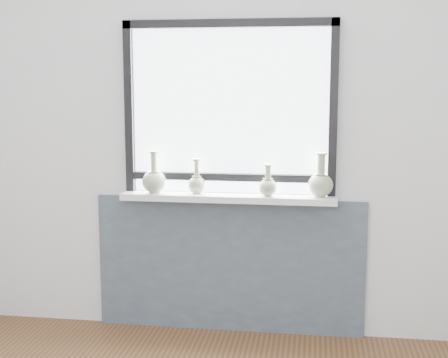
# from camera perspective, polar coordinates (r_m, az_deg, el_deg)

# --- Properties ---
(back_wall) EXTENTS (3.60, 0.02, 2.60)m
(back_wall) POSITION_cam_1_polar(r_m,az_deg,el_deg) (3.86, 0.57, 4.70)
(back_wall) COLOR silver
(back_wall) RESTS_ON ground
(apron_panel) EXTENTS (1.70, 0.03, 0.86)m
(apron_panel) POSITION_cam_1_polar(r_m,az_deg,el_deg) (3.99, 0.49, -7.89)
(apron_panel) COLOR #4B5D67
(apron_panel) RESTS_ON ground
(windowsill) EXTENTS (1.32, 0.18, 0.04)m
(windowsill) POSITION_cam_1_polar(r_m,az_deg,el_deg) (3.82, 0.35, -1.71)
(windowsill) COLOR white
(windowsill) RESTS_ON apron_panel
(window) EXTENTS (1.30, 0.06, 1.05)m
(window) POSITION_cam_1_polar(r_m,az_deg,el_deg) (3.82, 0.49, 6.77)
(window) COLOR black
(window) RESTS_ON windowsill
(vase_a) EXTENTS (0.15, 0.15, 0.26)m
(vase_a) POSITION_cam_1_polar(r_m,az_deg,el_deg) (3.87, -6.40, -0.11)
(vase_a) COLOR #A0AD8C
(vase_a) RESTS_ON windowsill
(vase_b) EXTENTS (0.11, 0.11, 0.22)m
(vase_b) POSITION_cam_1_polar(r_m,az_deg,el_deg) (3.84, -2.51, -0.35)
(vase_b) COLOR #A0AD8C
(vase_b) RESTS_ON windowsill
(vase_c) EXTENTS (0.11, 0.11, 0.19)m
(vase_c) POSITION_cam_1_polar(r_m,az_deg,el_deg) (3.76, 4.03, -0.61)
(vase_c) COLOR #A0AD8C
(vase_c) RESTS_ON windowsill
(vase_d) EXTENTS (0.15, 0.15, 0.27)m
(vase_d) POSITION_cam_1_polar(r_m,az_deg,el_deg) (3.77, 8.81, -0.33)
(vase_d) COLOR #A0AD8C
(vase_d) RESTS_ON windowsill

